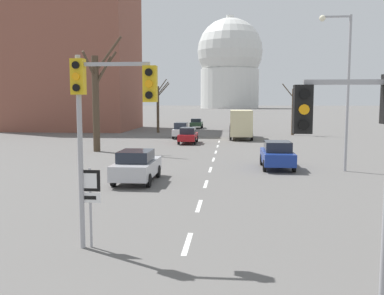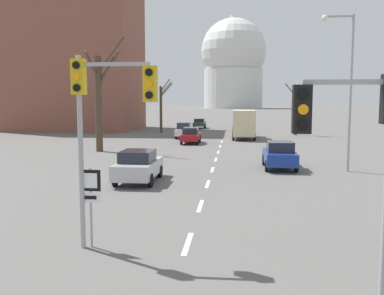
# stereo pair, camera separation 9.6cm
# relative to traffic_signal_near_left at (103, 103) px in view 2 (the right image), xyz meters

# --- Properties ---
(lane_stripe_1) EXTENTS (0.16, 2.00, 0.01)m
(lane_stripe_1) POSITION_rel_traffic_signal_near_left_xyz_m (2.23, 0.62, -4.06)
(lane_stripe_1) COLOR silver
(lane_stripe_1) RESTS_ON ground_plane
(lane_stripe_2) EXTENTS (0.16, 2.00, 0.01)m
(lane_stripe_2) POSITION_rel_traffic_signal_near_left_xyz_m (2.23, 5.12, -4.06)
(lane_stripe_2) COLOR silver
(lane_stripe_2) RESTS_ON ground_plane
(lane_stripe_3) EXTENTS (0.16, 2.00, 0.01)m
(lane_stripe_3) POSITION_rel_traffic_signal_near_left_xyz_m (2.23, 9.62, -4.06)
(lane_stripe_3) COLOR silver
(lane_stripe_3) RESTS_ON ground_plane
(lane_stripe_4) EXTENTS (0.16, 2.00, 0.01)m
(lane_stripe_4) POSITION_rel_traffic_signal_near_left_xyz_m (2.23, 14.12, -4.06)
(lane_stripe_4) COLOR silver
(lane_stripe_4) RESTS_ON ground_plane
(lane_stripe_5) EXTENTS (0.16, 2.00, 0.01)m
(lane_stripe_5) POSITION_rel_traffic_signal_near_left_xyz_m (2.23, 18.62, -4.06)
(lane_stripe_5) COLOR silver
(lane_stripe_5) RESTS_ON ground_plane
(lane_stripe_6) EXTENTS (0.16, 2.00, 0.01)m
(lane_stripe_6) POSITION_rel_traffic_signal_near_left_xyz_m (2.23, 23.12, -4.06)
(lane_stripe_6) COLOR silver
(lane_stripe_6) RESTS_ON ground_plane
(lane_stripe_7) EXTENTS (0.16, 2.00, 0.01)m
(lane_stripe_7) POSITION_rel_traffic_signal_near_left_xyz_m (2.23, 27.62, -4.06)
(lane_stripe_7) COLOR silver
(lane_stripe_7) RESTS_ON ground_plane
(lane_stripe_8) EXTENTS (0.16, 2.00, 0.01)m
(lane_stripe_8) POSITION_rel_traffic_signal_near_left_xyz_m (2.23, 32.12, -4.06)
(lane_stripe_8) COLOR silver
(lane_stripe_8) RESTS_ON ground_plane
(traffic_signal_near_left) EXTENTS (2.33, 0.34, 5.35)m
(traffic_signal_near_left) POSITION_rel_traffic_signal_near_left_xyz_m (0.00, 0.00, 0.00)
(traffic_signal_near_left) COLOR #9E9EA3
(traffic_signal_near_left) RESTS_ON ground_plane
(traffic_signal_near_right) EXTENTS (2.06, 0.34, 4.73)m
(traffic_signal_near_right) POSITION_rel_traffic_signal_near_left_xyz_m (5.96, -2.69, -0.48)
(traffic_signal_near_right) COLOR #9E9EA3
(traffic_signal_near_right) RESTS_ON ground_plane
(route_sign_post) EXTENTS (0.60, 0.08, 2.26)m
(route_sign_post) POSITION_rel_traffic_signal_near_left_xyz_m (-0.45, 0.05, -2.53)
(route_sign_post) COLOR #9E9EA3
(route_sign_post) RESTS_ON ground_plane
(street_lamp_right) EXTENTS (1.84, 0.36, 9.00)m
(street_lamp_right) POSITION_rel_traffic_signal_near_left_xyz_m (9.87, 14.29, 1.36)
(street_lamp_right) COLOR #9E9EA3
(street_lamp_right) RESTS_ON ground_plane
(sedan_near_left) EXTENTS (1.88, 4.41, 1.53)m
(sedan_near_left) POSITION_rel_traffic_signal_near_left_xyz_m (4.16, 48.11, -3.28)
(sedan_near_left) COLOR black
(sedan_near_left) RESTS_ON ground_plane
(sedan_near_right) EXTENTS (1.84, 3.80, 1.47)m
(sedan_near_right) POSITION_rel_traffic_signal_near_left_xyz_m (-1.85, 53.59, -3.29)
(sedan_near_right) COLOR #2D4C33
(sedan_near_right) RESTS_ON ground_plane
(sedan_mid_centre) EXTENTS (1.88, 4.09, 1.69)m
(sedan_mid_centre) POSITION_rel_traffic_signal_near_left_xyz_m (6.28, 14.94, -3.21)
(sedan_mid_centre) COLOR navy
(sedan_mid_centre) RESTS_ON ground_plane
(sedan_far_left) EXTENTS (1.92, 4.28, 1.63)m
(sedan_far_left) POSITION_rel_traffic_signal_near_left_xyz_m (-1.33, 9.87, -3.23)
(sedan_far_left) COLOR #B7B7BC
(sedan_far_left) RESTS_ON ground_plane
(sedan_far_right) EXTENTS (1.71, 4.18, 1.57)m
(sedan_far_right) POSITION_rel_traffic_signal_near_left_xyz_m (-0.74, 30.02, -3.26)
(sedan_far_right) COLOR maroon
(sedan_far_right) RESTS_ON ground_plane
(sedan_distant_centre) EXTENTS (1.70, 4.38, 1.76)m
(sedan_distant_centre) POSITION_rel_traffic_signal_near_left_xyz_m (-2.08, 35.89, -3.18)
(sedan_distant_centre) COLOR silver
(sedan_distant_centre) RESTS_ON ground_plane
(delivery_truck) EXTENTS (2.44, 7.20, 3.14)m
(delivery_truck) POSITION_rel_traffic_signal_near_left_xyz_m (4.50, 35.85, -2.36)
(delivery_truck) COLOR #333842
(delivery_truck) RESTS_ON ground_plane
(bare_tree_left_near) EXTENTS (1.91, 2.59, 7.05)m
(bare_tree_left_near) POSITION_rel_traffic_signal_near_left_xyz_m (-6.02, 43.96, -0.70)
(bare_tree_left_near) COLOR #473828
(bare_tree_left_near) RESTS_ON ground_plane
(bare_tree_right_near) EXTENTS (3.04, 3.38, 6.69)m
(bare_tree_right_near) POSITION_rel_traffic_signal_near_left_xyz_m (10.96, 41.44, -0.77)
(bare_tree_right_near) COLOR #473828
(bare_tree_right_near) RESTS_ON ground_plane
(bare_tree_left_far) EXTENTS (2.95, 2.46, 9.16)m
(bare_tree_left_far) POSITION_rel_traffic_signal_near_left_xyz_m (-7.41, 22.61, 0.31)
(bare_tree_left_far) COLOR #473828
(bare_tree_left_far) RESTS_ON ground_plane
(capitol_dome) EXTENTS (37.10, 37.10, 52.41)m
(capitol_dome) POSITION_rel_traffic_signal_near_left_xyz_m (2.23, 238.08, 21.46)
(capitol_dome) COLOR silver
(capitol_dome) RESTS_ON ground_plane
(apartment_block_left) EXTENTS (18.00, 14.00, 21.80)m
(apartment_block_left) POSITION_rel_traffic_signal_near_left_xyz_m (-19.79, 49.66, 6.84)
(apartment_block_left) COLOR brown
(apartment_block_left) RESTS_ON ground_plane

